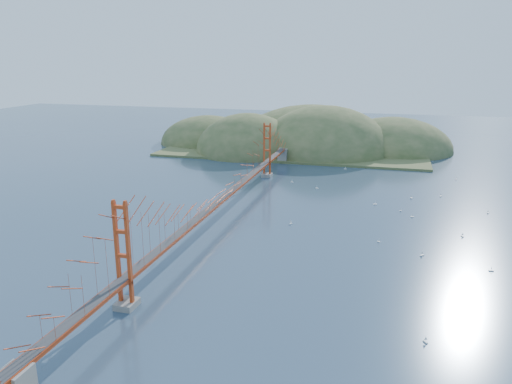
% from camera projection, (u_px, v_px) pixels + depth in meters
% --- Properties ---
extents(ground, '(320.00, 320.00, 0.00)m').
position_uv_depth(ground, '(221.00, 219.00, 80.18)').
color(ground, '#304761').
rests_on(ground, ground).
extents(bridge, '(2.20, 94.40, 12.00)m').
position_uv_depth(bridge, '(221.00, 177.00, 78.48)').
color(bridge, gray).
rests_on(bridge, ground).
extents(far_headlands, '(84.00, 58.00, 25.00)m').
position_uv_depth(far_headlands, '(307.00, 147.00, 143.29)').
color(far_headlands, olive).
rests_on(far_headlands, ground).
extents(sailboat_2, '(0.61, 0.50, 0.71)m').
position_uv_depth(sailboat_2, '(491.00, 270.00, 60.89)').
color(sailboat_2, white).
rests_on(sailboat_2, ground).
extents(sailboat_12, '(0.58, 0.47, 0.68)m').
position_uv_depth(sailboat_12, '(317.00, 188.00, 98.56)').
color(sailboat_12, white).
rests_on(sailboat_12, ground).
extents(sailboat_1, '(0.53, 0.53, 0.56)m').
position_uv_depth(sailboat_1, '(379.00, 241.00, 70.40)').
color(sailboat_1, white).
rests_on(sailboat_1, ground).
extents(sailboat_8, '(0.59, 0.58, 0.66)m').
position_uv_depth(sailboat_8, '(412.00, 216.00, 81.21)').
color(sailboat_8, white).
rests_on(sailboat_8, ground).
extents(sailboat_3, '(0.57, 0.46, 0.67)m').
position_uv_depth(sailboat_3, '(292.00, 182.00, 103.23)').
color(sailboat_3, white).
rests_on(sailboat_3, ground).
extents(sailboat_9, '(0.58, 0.58, 0.63)m').
position_uv_depth(sailboat_9, '(441.00, 196.00, 93.02)').
color(sailboat_9, white).
rests_on(sailboat_9, ground).
extents(sailboat_15, '(0.45, 0.51, 0.58)m').
position_uv_depth(sailboat_15, '(456.00, 179.00, 105.60)').
color(sailboat_15, white).
rests_on(sailboat_15, ground).
extents(sailboat_0, '(0.64, 0.64, 0.71)m').
position_uv_depth(sailboat_0, '(291.00, 223.00, 77.88)').
color(sailboat_0, white).
rests_on(sailboat_0, ground).
extents(sailboat_6, '(0.61, 0.61, 0.66)m').
position_uv_depth(sailboat_6, '(425.00, 341.00, 45.85)').
color(sailboat_6, white).
rests_on(sailboat_6, ground).
extents(sailboat_14, '(0.68, 0.68, 0.71)m').
position_uv_depth(sailboat_14, '(422.00, 255.00, 65.59)').
color(sailboat_14, white).
rests_on(sailboat_14, ground).
extents(sailboat_4, '(0.57, 0.57, 0.60)m').
position_uv_depth(sailboat_4, '(488.00, 212.00, 83.19)').
color(sailboat_4, white).
rests_on(sailboat_4, ground).
extents(sailboat_16, '(0.52, 0.52, 0.56)m').
position_uv_depth(sailboat_16, '(401.00, 210.00, 84.33)').
color(sailboat_16, white).
rests_on(sailboat_16, ground).
extents(sailboat_7, '(0.64, 0.59, 0.72)m').
position_uv_depth(sailboat_7, '(375.00, 204.00, 87.92)').
color(sailboat_7, white).
rests_on(sailboat_7, ground).
extents(sailboat_5, '(0.61, 0.61, 0.66)m').
position_uv_depth(sailboat_5, '(462.00, 236.00, 72.45)').
color(sailboat_5, white).
rests_on(sailboat_5, ground).
extents(sailboat_extra_0, '(0.62, 0.63, 0.71)m').
position_uv_depth(sailboat_extra_0, '(411.00, 198.00, 91.79)').
color(sailboat_extra_0, white).
rests_on(sailboat_extra_0, ground).
extents(sailboat_extra_1, '(0.60, 0.60, 0.67)m').
position_uv_depth(sailboat_extra_1, '(345.00, 168.00, 115.17)').
color(sailboat_extra_1, white).
rests_on(sailboat_extra_1, ground).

